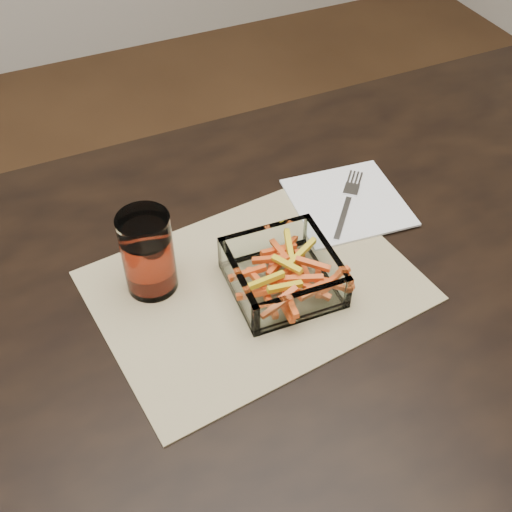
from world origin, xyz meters
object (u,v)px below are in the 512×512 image
at_px(dining_table, 304,319).
at_px(glass_bowl, 283,275).
at_px(tumbler, 148,256).
at_px(fork, 348,201).

bearing_deg(dining_table, glass_bowl, 173.23).
relative_size(tumbler, fork, 0.89).
height_order(dining_table, tumbler, tumbler).
relative_size(glass_bowl, fork, 1.06).
distance_m(dining_table, tumbler, 0.27).
bearing_deg(fork, glass_bowl, -105.35).
distance_m(glass_bowl, fork, 0.22).
xyz_separation_m(dining_table, fork, (0.14, 0.12, 0.10)).
height_order(dining_table, glass_bowl, glass_bowl).
height_order(tumbler, fork, tumbler).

